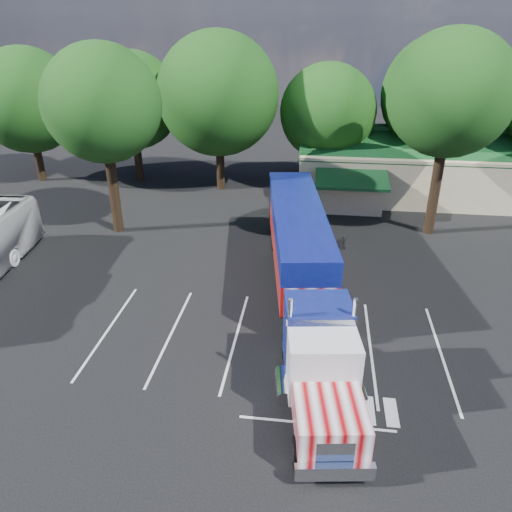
# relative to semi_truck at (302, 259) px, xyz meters

# --- Properties ---
(ground) EXTENTS (120.00, 120.00, 0.00)m
(ground) POSITION_rel_semi_truck_xyz_m (-2.93, 2.06, -2.57)
(ground) COLOR black
(ground) RESTS_ON ground
(event_hall) EXTENTS (24.20, 14.12, 5.55)m
(event_hall) POSITION_rel_semi_truck_xyz_m (10.81, 19.87, -0.36)
(event_hall) COLOR beige
(event_hall) RESTS_ON ground
(tree_row_a) EXTENTS (9.00, 9.00, 11.68)m
(tree_row_a) POSITION_rel_semi_truck_xyz_m (-24.93, 18.56, 4.59)
(tree_row_a) COLOR black
(tree_row_a) RESTS_ON ground
(tree_row_b) EXTENTS (8.40, 8.40, 11.35)m
(tree_row_b) POSITION_rel_semi_truck_xyz_m (-15.93, 19.86, 4.56)
(tree_row_b) COLOR black
(tree_row_b) RESTS_ON ground
(tree_row_c) EXTENTS (10.00, 10.00, 13.05)m
(tree_row_c) POSITION_rel_semi_truck_xyz_m (-7.93, 18.26, 5.46)
(tree_row_c) COLOR black
(tree_row_c) RESTS_ON ground
(tree_row_d) EXTENTS (8.00, 8.00, 10.60)m
(tree_row_d) POSITION_rel_semi_truck_xyz_m (1.07, 19.56, 4.01)
(tree_row_d) COLOR black
(tree_row_d) RESTS_ON ground
(tree_row_e) EXTENTS (9.60, 9.60, 12.90)m
(tree_row_e) POSITION_rel_semi_truck_xyz_m (10.07, 20.06, 5.51)
(tree_row_e) COLOR black
(tree_row_e) RESTS_ON ground
(tree_near_left) EXTENTS (7.60, 7.60, 12.65)m
(tree_near_left) POSITION_rel_semi_truck_xyz_m (-13.43, 8.06, 6.24)
(tree_near_left) COLOR black
(tree_near_left) RESTS_ON ground
(tree_near_right) EXTENTS (8.00, 8.00, 13.50)m
(tree_near_right) POSITION_rel_semi_truck_xyz_m (8.57, 10.56, 6.89)
(tree_near_right) COLOR black
(tree_near_right) RESTS_ON ground
(semi_truck) EXTENTS (5.72, 21.88, 4.55)m
(semi_truck) POSITION_rel_semi_truck_xyz_m (0.00, 0.00, 0.00)
(semi_truck) COLOR black
(semi_truck) RESTS_ON ground
(woman) EXTENTS (0.51, 0.69, 1.72)m
(woman) POSITION_rel_semi_truck_xyz_m (1.57, -3.94, -1.72)
(woman) COLOR black
(woman) RESTS_ON ground
(bicycle) EXTENTS (0.62, 1.56, 0.80)m
(bicycle) POSITION_rel_semi_truck_xyz_m (2.57, 7.54, -2.17)
(bicycle) COLOR black
(bicycle) RESTS_ON ground
(silver_sedan) EXTENTS (3.83, 1.63, 1.23)m
(silver_sedan) POSITION_rel_semi_truck_xyz_m (2.07, 16.06, -1.96)
(silver_sedan) COLOR #B4B5BC
(silver_sedan) RESTS_ON ground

